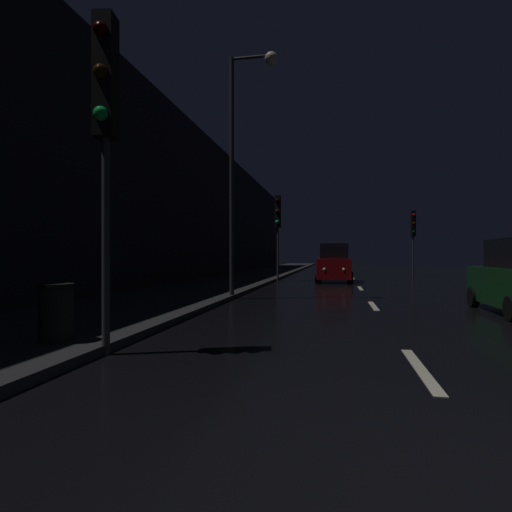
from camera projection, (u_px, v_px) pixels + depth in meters
name	position (u px, v px, depth m)	size (l,w,h in m)	color
ground	(353.00, 279.00, 26.51)	(26.01, 84.00, 0.02)	black
sidewalk_left	(252.00, 276.00, 27.83)	(4.40, 84.00, 0.15)	#28282B
building_facade_left	(199.00, 207.00, 24.90)	(0.80, 63.00, 9.06)	black
lane_centerline	(357.00, 284.00, 21.56)	(0.16, 38.62, 0.01)	beige
traffic_light_near_left	(105.00, 106.00, 6.19)	(0.36, 0.48, 5.25)	#38383A
traffic_light_far_right	(413.00, 229.00, 29.78)	(0.35, 0.48, 4.83)	#38383A
traffic_light_far_left	(278.00, 219.00, 23.93)	(0.34, 0.47, 5.09)	#38383A
streetlamp_overhead	(243.00, 141.00, 14.05)	(1.70, 0.44, 8.55)	#2D2D30
trash_bin_curbside	(56.00, 312.00, 6.48)	(0.55, 0.55, 0.93)	black
car_approaching_headlights	(334.00, 264.00, 23.38)	(2.02, 4.38, 2.21)	maroon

